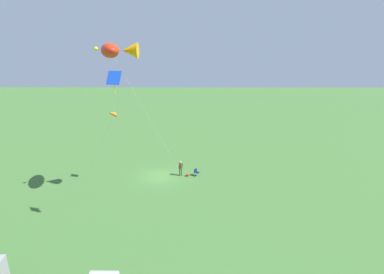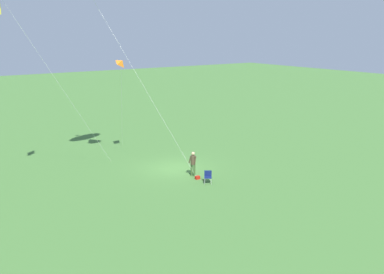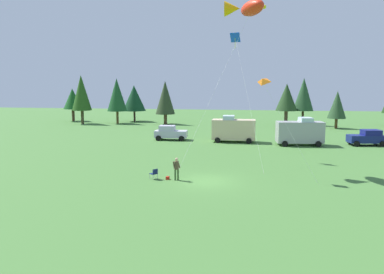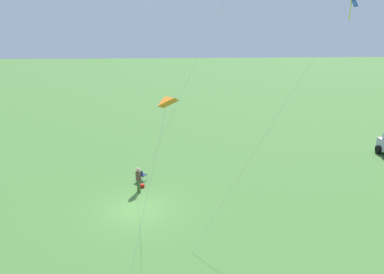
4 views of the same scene
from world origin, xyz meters
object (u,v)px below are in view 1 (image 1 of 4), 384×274
object	(u,v)px
backpack_on_grass	(187,175)
kite_large_fish	(115,50)
person_kite_flyer	(181,167)
kite_delta_orange	(115,114)
folding_chair	(196,172)
kite_diamond_blue	(114,84)

from	to	relation	value
backpack_on_grass	kite_large_fish	bearing A→B (deg)	42.72
person_kite_flyer	kite_delta_orange	world-z (taller)	kite_delta_orange
backpack_on_grass	person_kite_flyer	bearing A→B (deg)	-10.77
backpack_on_grass	kite_delta_orange	world-z (taller)	kite_delta_orange
folding_chair	kite_diamond_blue	distance (m)	16.24
kite_diamond_blue	folding_chair	bearing A→B (deg)	-118.28
person_kite_flyer	folding_chair	world-z (taller)	person_kite_flyer
backpack_on_grass	kite_large_fish	distance (m)	15.56
person_kite_flyer	kite_delta_orange	distance (m)	9.27
person_kite_flyer	backpack_on_grass	bearing A→B (deg)	52.55
person_kite_flyer	kite_large_fish	distance (m)	14.57
folding_chair	backpack_on_grass	xyz separation A→B (m)	(1.03, 0.12, -0.38)
person_kite_flyer	kite_large_fish	bearing A→B (deg)	-69.30
person_kite_flyer	kite_delta_orange	size ratio (longest dim) A/B	0.22
backpack_on_grass	kite_diamond_blue	xyz separation A→B (m)	(4.65, 10.44, 11.33)
person_kite_flyer	kite_delta_orange	xyz separation A→B (m)	(6.33, 1.98, 6.48)
folding_chair	backpack_on_grass	world-z (taller)	folding_chair
folding_chair	kite_delta_orange	xyz separation A→B (m)	(8.09, 1.96, 7.01)
kite_large_fish	kite_delta_orange	xyz separation A→B (m)	(1.31, -3.47, -6.06)
kite_large_fish	kite_delta_orange	world-z (taller)	kite_large_fish
person_kite_flyer	kite_large_fish	size ratio (longest dim) A/B	0.12
kite_diamond_blue	backpack_on_grass	bearing A→B (deg)	-114.01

